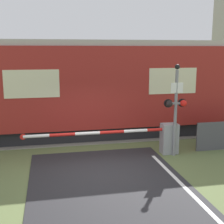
{
  "coord_description": "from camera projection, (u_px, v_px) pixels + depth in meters",
  "views": [
    {
      "loc": [
        -1.61,
        -9.19,
        3.77
      ],
      "look_at": [
        0.68,
        1.84,
        1.53
      ],
      "focal_mm": 50.0,
      "sensor_mm": 36.0,
      "label": 1
    }
  ],
  "objects": [
    {
      "name": "ground_plane",
      "position": [
        103.0,
        171.0,
        9.88
      ],
      "size": [
        80.0,
        80.0,
        0.0
      ],
      "primitive_type": "plane",
      "color": "#5B6B3D"
    },
    {
      "name": "track_bed",
      "position": [
        86.0,
        134.0,
        14.12
      ],
      "size": [
        36.0,
        3.2,
        0.13
      ],
      "color": "slate",
      "rests_on": "ground_plane"
    },
    {
      "name": "signal_post",
      "position": [
        176.0,
        105.0,
        10.99
      ],
      "size": [
        0.83,
        0.26,
        3.29
      ],
      "color": "gray",
      "rests_on": "ground_plane"
    },
    {
      "name": "crossing_barrier",
      "position": [
        157.0,
        137.0,
        11.4
      ],
      "size": [
        5.6,
        0.44,
        1.12
      ],
      "color": "gray",
      "rests_on": "ground_plane"
    },
    {
      "name": "train",
      "position": [
        160.0,
        86.0,
        14.4
      ],
      "size": [
        20.62,
        3.0,
        4.17
      ],
      "color": "black",
      "rests_on": "ground_plane"
    }
  ]
}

